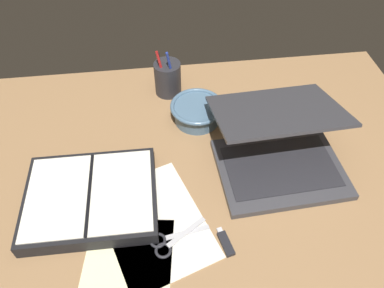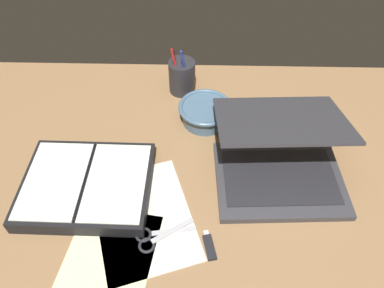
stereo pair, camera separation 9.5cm
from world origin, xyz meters
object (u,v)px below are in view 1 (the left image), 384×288
Objects in this scene: pen_cup at (168,78)px; scissors at (168,242)px; bowl at (197,111)px; laptop at (279,149)px; planner at (91,198)px.

scissors is at bearing -94.93° from pen_cup.
bowl is 0.95× the size of pen_cup.
scissors is at bearing -149.64° from laptop.
pen_cup is (-26.14, 32.82, 0.05)cm from laptop.
pen_cup reaches higher than bowl.
laptop reaches higher than pen_cup.
bowl is (-18.79, 18.89, -2.10)cm from laptop.
bowl is 15.89cm from pen_cup.
pen_cup is at bearing 125.79° from laptop.
scissors is (-11.91, -38.91, -2.95)cm from bowl.
planner is (-29.35, -25.86, -1.21)cm from bowl.
bowl is at bearing 132.10° from laptop.
pen_cup is 0.52× the size of planner.
bowl is 40.80cm from scissors.
laptop is 48.76cm from planner.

